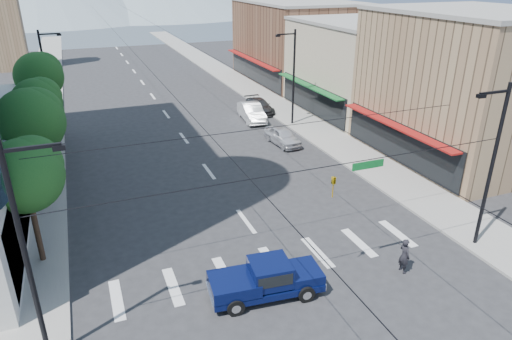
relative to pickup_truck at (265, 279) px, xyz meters
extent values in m
plane|color=#28282B|center=(1.55, 0.70, -0.93)|extent=(160.00, 160.00, 0.00)
cube|color=gray|center=(-10.45, 40.70, -0.86)|extent=(4.00, 120.00, 0.15)
cube|color=gray|center=(13.55, 40.70, -0.86)|extent=(4.00, 120.00, 0.15)
cube|color=#8C6B4C|center=(21.55, 10.70, 4.57)|extent=(12.00, 14.00, 11.00)
cube|color=tan|center=(21.55, 24.70, 3.57)|extent=(12.00, 14.00, 9.00)
cube|color=brown|center=(21.55, 40.70, 4.07)|extent=(12.00, 18.00, 10.00)
cube|color=#8C6B4C|center=(-14.95, 62.70, 8.07)|extent=(4.00, 4.00, 18.00)
cylinder|color=black|center=(-9.65, 6.70, 1.34)|extent=(0.28, 0.28, 4.55)
sphere|color=#174719|center=(-9.65, 6.70, 3.94)|extent=(3.64, 3.64, 3.64)
sphere|color=#174719|center=(-9.25, 7.00, 4.34)|extent=(2.86, 2.86, 2.86)
cylinder|color=black|center=(-9.65, 13.70, 1.62)|extent=(0.28, 0.28, 5.11)
sphere|color=#174719|center=(-9.65, 13.70, 4.54)|extent=(4.09, 4.09, 4.09)
sphere|color=#174719|center=(-9.25, 14.00, 4.94)|extent=(3.21, 3.21, 3.21)
cylinder|color=black|center=(-9.65, 20.70, 1.34)|extent=(0.28, 0.28, 4.55)
sphere|color=#174719|center=(-9.65, 20.70, 3.94)|extent=(3.64, 3.64, 3.64)
sphere|color=#174719|center=(-9.25, 21.00, 4.34)|extent=(2.86, 2.86, 2.86)
cylinder|color=black|center=(-9.65, 27.70, 1.62)|extent=(0.28, 0.28, 5.11)
sphere|color=#174719|center=(-9.65, 27.70, 4.54)|extent=(4.09, 4.09, 4.09)
sphere|color=#174719|center=(-9.25, 28.00, 4.94)|extent=(3.21, 3.21, 3.21)
cylinder|color=black|center=(-9.25, -0.30, 3.57)|extent=(0.20, 0.20, 9.00)
cylinder|color=black|center=(12.35, -0.30, 3.57)|extent=(0.20, 0.20, 9.00)
cylinder|color=black|center=(1.55, -0.30, 5.27)|extent=(21.60, 0.04, 0.04)
imported|color=gold|center=(3.05, -0.30, 4.22)|extent=(0.16, 0.20, 1.00)
cube|color=#0C6626|center=(4.75, -0.30, 5.02)|extent=(1.60, 0.06, 0.35)
cylinder|color=black|center=(-9.25, 30.70, 3.57)|extent=(0.20, 0.20, 9.00)
cube|color=black|center=(-8.35, 30.70, 7.67)|extent=(1.80, 0.12, 0.12)
cube|color=black|center=(-7.55, 30.70, 7.57)|extent=(0.40, 0.25, 0.18)
cylinder|color=black|center=(12.35, 22.70, 3.57)|extent=(0.20, 0.20, 9.00)
cube|color=black|center=(11.45, 22.70, 7.67)|extent=(1.80, 0.12, 0.12)
cube|color=black|center=(10.65, 22.70, 7.57)|extent=(0.40, 0.25, 0.18)
cube|color=#08103F|center=(0.02, 0.00, -0.41)|extent=(5.33, 2.38, 0.33)
cube|color=#08103F|center=(1.84, -0.18, -0.04)|extent=(1.67, 1.93, 0.52)
cube|color=#08103F|center=(0.21, -0.02, 0.34)|extent=(1.95, 1.91, 1.03)
cube|color=black|center=(0.21, -0.02, 0.43)|extent=(1.76, 1.92, 0.56)
cube|color=#08103F|center=(-1.48, 0.15, 0.01)|extent=(2.34, 2.08, 0.61)
cube|color=silver|center=(2.59, -0.26, -0.41)|extent=(0.29, 1.79, 0.33)
cube|color=silver|center=(-2.55, 0.25, -0.41)|extent=(0.29, 1.79, 0.28)
cylinder|color=black|center=(1.57, -1.05, -0.54)|extent=(0.81, 0.36, 0.79)
cylinder|color=black|center=(1.75, 0.72, -0.54)|extent=(0.81, 0.36, 0.79)
cylinder|color=black|center=(-1.70, -0.73, -0.54)|extent=(0.81, 0.36, 0.79)
cylinder|color=black|center=(-1.53, 1.05, -0.54)|extent=(0.81, 0.36, 0.79)
imported|color=black|center=(7.09, -0.83, 0.00)|extent=(0.46, 0.69, 1.86)
imported|color=silver|center=(9.15, 18.01, -0.19)|extent=(2.13, 4.48, 1.48)
imported|color=white|center=(9.15, 25.42, -0.07)|extent=(2.33, 5.39, 1.72)
imported|color=#2E2E31|center=(10.95, 27.77, -0.23)|extent=(2.00, 4.82, 1.39)
camera|label=1|loc=(-6.68, -15.69, 12.88)|focal=32.00mm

